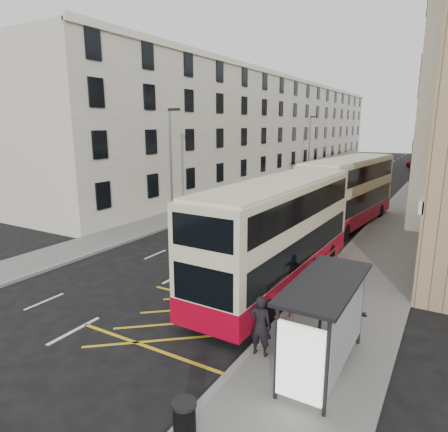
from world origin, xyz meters
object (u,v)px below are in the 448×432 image
Objects in this scene: car_silver at (348,163)px; street_lamp_near at (171,160)px; litter_bin at (184,420)px; pedestrian_mid at (353,317)px; car_dark at (372,159)px; car_red at (416,164)px; bus_shelter at (326,311)px; pedestrian_near at (260,326)px; street_lamp_far at (310,143)px; double_decker_rear at (349,192)px; pedestrian_far at (315,276)px; double_decker_front at (279,233)px; white_van at (315,175)px.

street_lamp_near is at bearing -98.57° from car_silver.
litter_bin is 0.54× the size of pedestrian_mid.
street_lamp_near is 8.38× the size of litter_bin.
pedestrian_mid is 68.52m from car_dark.
car_silver is 0.89× the size of car_red.
bus_shelter is 4.55m from litter_bin.
car_silver is (-11.11, 57.54, -0.34)m from pedestrian_near.
street_lamp_far is 23.98m from car_red.
car_red is at bearing 61.24° from street_lamp_far.
car_dark is (-9.44, 69.65, -0.36)m from pedestrian_near.
double_decker_rear is (10.93, -24.04, -2.19)m from street_lamp_far.
pedestrian_near is 63.00m from car_red.
double_decker_rear is (-3.76, 18.35, 0.30)m from bus_shelter.
bus_shelter is 5.97m from pedestrian_far.
double_decker_front is at bearing -86.42° from car_silver.
double_decker_front reaches higher than pedestrian_mid.
car_dark reaches higher than litter_bin.
double_decker_front is at bearing -63.05° from white_van.
double_decker_front is 6.72× the size of pedestrian_mid.
car_red is (11.38, 20.74, -3.91)m from street_lamp_far.
bus_shelter is 70.73m from car_dark.
car_red is at bearing 22.55° from car_silver.
double_decker_rear is at bearing -55.02° from white_van.
pedestrian_mid is 1.16× the size of pedestrian_far.
street_lamp_far is at bearing 80.16° from pedestrian_mid.
car_dark is at bearing 75.61° from car_silver.
car_dark is (-7.68, 51.44, -1.69)m from double_decker_rear.
street_lamp_far is 1.77× the size of car_silver.
car_dark is 10.51m from car_red.
street_lamp_near is at bearing -26.62° from pedestrian_far.
street_lamp_far is (-14.69, 42.39, 2.50)m from bus_shelter.
litter_bin is at bearing -51.90° from street_lamp_near.
car_silver is at bearing 10.51° from car_red.
white_van is at bearing 86.55° from street_lamp_near.
car_dark is (3.26, 57.40, -3.88)m from street_lamp_near.
pedestrian_far is at bearing 72.71° from car_red.
pedestrian_near is 41.47m from white_van.
car_red is at bearing 63.06° from pedestrian_mid.
white_van is 24.98m from car_red.
white_van is at bearing 104.10° from litter_bin.
pedestrian_far is at bearing 95.04° from pedestrian_mid.
bus_shelter reaches higher than white_van.
pedestrian_mid is (2.28, 6.08, 0.39)m from litter_bin.
double_decker_front is at bearing -73.44° from street_lamp_far.
car_dark is (-9.44, 73.59, 0.11)m from litter_bin.
pedestrian_far is at bearing -60.40° from white_van.
bus_shelter is at bearing -72.56° from double_decker_rear.
street_lamp_near is at bearing -94.62° from car_dark.
pedestrian_far is at bearing 109.97° from bus_shelter.
pedestrian_near is at bearing -43.97° from street_lamp_near.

